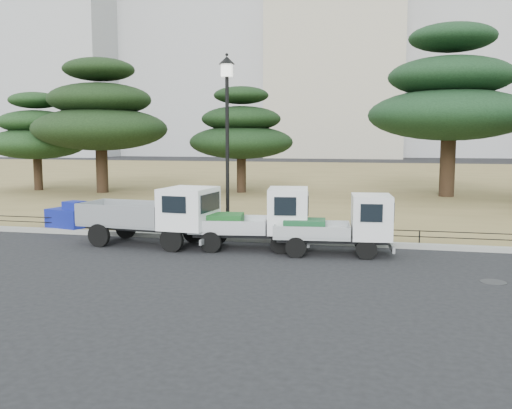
% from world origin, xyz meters
% --- Properties ---
extents(ground, '(220.00, 220.00, 0.00)m').
position_xyz_m(ground, '(0.00, 0.00, 0.00)').
color(ground, black).
extents(lawn, '(120.00, 56.00, 0.15)m').
position_xyz_m(lawn, '(0.00, 30.60, 0.07)').
color(lawn, olive).
rests_on(lawn, ground).
extents(curb, '(120.00, 0.25, 0.16)m').
position_xyz_m(curb, '(0.00, 2.60, 0.08)').
color(curb, gray).
rests_on(curb, ground).
extents(truck_large, '(4.40, 2.06, 1.86)m').
position_xyz_m(truck_large, '(-3.06, 1.27, 1.03)').
color(truck_large, black).
rests_on(truck_large, ground).
extents(truck_kei_front, '(3.71, 1.97, 1.87)m').
position_xyz_m(truck_kei_front, '(0.23, 1.47, 0.93)').
color(truck_kei_front, black).
rests_on(truck_kei_front, ground).
extents(truck_kei_rear, '(3.47, 1.77, 1.75)m').
position_xyz_m(truck_kei_rear, '(2.75, 1.24, 0.87)').
color(truck_kei_rear, black).
rests_on(truck_kei_rear, ground).
extents(street_lamp, '(0.52, 0.52, 5.85)m').
position_xyz_m(street_lamp, '(-1.18, 2.90, 4.10)').
color(street_lamp, black).
rests_on(street_lamp, lawn).
extents(pipe_fence, '(38.00, 0.04, 0.40)m').
position_xyz_m(pipe_fence, '(0.00, 2.75, 0.44)').
color(pipe_fence, black).
rests_on(pipe_fence, lawn).
extents(tarp_pile, '(1.66, 1.38, 0.96)m').
position_xyz_m(tarp_pile, '(-7.20, 3.15, 0.53)').
color(tarp_pile, navy).
rests_on(tarp_pile, lawn).
extents(manhole, '(0.60, 0.60, 0.01)m').
position_xyz_m(manhole, '(6.50, -1.20, 0.01)').
color(manhole, '#2D2D30').
rests_on(manhole, ground).
extents(pine_west_far, '(5.90, 5.90, 5.96)m').
position_xyz_m(pine_west_far, '(-17.03, 15.79, 3.59)').
color(pine_west_far, black).
rests_on(pine_west_far, lawn).
extents(pine_west_near, '(7.77, 7.77, 7.77)m').
position_xyz_m(pine_west_near, '(-12.40, 15.23, 4.63)').
color(pine_west_near, black).
rests_on(pine_west_near, lawn).
extents(pine_center_left, '(6.07, 6.07, 6.17)m').
position_xyz_m(pine_center_left, '(-4.45, 17.18, 3.71)').
color(pine_center_left, black).
rests_on(pine_center_left, lawn).
extents(pine_center_right, '(8.73, 8.73, 9.26)m').
position_xyz_m(pine_center_right, '(7.12, 17.54, 5.51)').
color(pine_center_right, black).
rests_on(pine_center_right, lawn).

